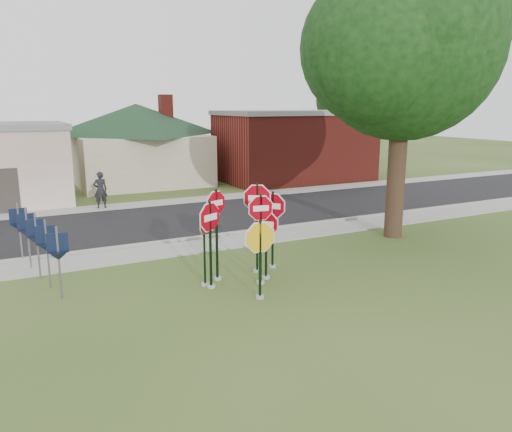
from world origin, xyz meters
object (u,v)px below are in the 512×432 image
stop_sign_center (261,227)px  oak_tree (404,43)px  pedestrian (100,190)px  stop_sign_yellow (260,249)px  stop_sign_left (210,232)px

stop_sign_center → oak_tree: (7.19, 2.42, 5.61)m
oak_tree → stop_sign_center: bearing=-161.4°
stop_sign_center → pedestrian: 13.33m
stop_sign_yellow → oak_tree: (7.73, 3.42, 5.94)m
stop_sign_left → oak_tree: 10.51m
oak_tree → stop_sign_yellow: bearing=-156.1°
stop_sign_center → stop_sign_left: 1.46m
stop_sign_left → oak_tree: size_ratio=0.24×
stop_sign_left → oak_tree: bearing=13.6°
oak_tree → stop_sign_left: bearing=-166.4°
stop_sign_left → oak_tree: oak_tree is taller
stop_sign_center → pedestrian: stop_sign_center is taller
stop_sign_center → stop_sign_left: bearing=166.7°
stop_sign_left → pedestrian: size_ratio=1.44×
stop_sign_yellow → stop_sign_left: (-0.88, 1.34, 0.27)m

